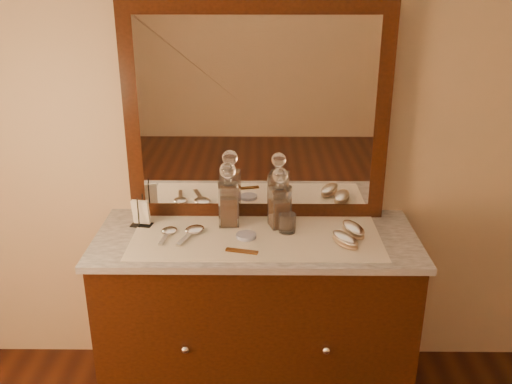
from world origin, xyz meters
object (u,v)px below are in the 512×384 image
Objects in this scene: dresser_cabinet at (256,319)px; decanter_right at (280,204)px; mirror_frame at (257,113)px; decanter_left at (228,201)px; brush_far at (353,230)px; hand_mirror_inner at (193,231)px; comb at (242,251)px; brush_near at (345,240)px; hand_mirror_outer at (168,232)px; pin_dish at (246,236)px; napkin_rack at (141,214)px.

decanter_right is at bearing 42.27° from dresser_cabinet.
mirror_frame reaches higher than decanter_left.
decanter_right reaches higher than dresser_cabinet.
dresser_cabinet is at bearing -137.73° from decanter_right.
brush_far is 0.82× the size of hand_mirror_inner.
hand_mirror_inner is (-0.23, 0.18, 0.00)m from comb.
brush_near reaches higher than dresser_cabinet.
brush_far reaches higher than hand_mirror_outer.
brush_near reaches higher than hand_mirror_inner.
brush_far is (0.48, 0.04, 0.02)m from pin_dish.
dresser_cabinet is 0.60m from hand_mirror_outer.
dresser_cabinet is 0.48m from comb.
hand_mirror_inner is at bearing -147.78° from decanter_left.
dresser_cabinet is at bearing 28.79° from pin_dish.
napkin_rack reaches higher than dresser_cabinet.
pin_dish is 0.51m from napkin_rack.
hand_mirror_outer reaches higher than comb.
mirror_frame is 0.42m from decanter_left.
mirror_frame is 0.70m from brush_near.
comb is at bearing -122.47° from decanter_right.
mirror_frame is 0.56m from pin_dish.
brush_near is at bearing -13.22° from dresser_cabinet.
mirror_frame is at bearing 45.14° from decanter_left.
decanter_right is (0.11, -0.15, -0.39)m from mirror_frame.
brush_far is at bearing -0.47° from hand_mirror_inner.
pin_dish is 0.50× the size of brush_near.
hand_mirror_inner reaches higher than hand_mirror_outer.
napkin_rack is at bearing 168.99° from dresser_cabinet.
brush_near is 0.80× the size of hand_mirror_inner.
decanter_right is 1.53× the size of hand_mirror_outer.
mirror_frame is 6.45× the size of hand_mirror_outer.
dresser_cabinet is 0.64m from brush_far.
hand_mirror_outer is at bearing -175.80° from hand_mirror_inner.
brush_near is 0.11m from brush_far.
pin_dish is 0.35m from hand_mirror_outer.
brush_near is 0.98× the size of brush_far.
mirror_frame reaches higher than dresser_cabinet.
comb is at bearing -27.05° from hand_mirror_outer.
napkin_rack is at bearing 145.58° from hand_mirror_outer.
decanter_right is (0.23, -0.02, -0.01)m from decanter_left.
comb is at bearing -75.84° from decanter_left.
decanter_left is at bearing -134.86° from mirror_frame.
decanter_left reaches higher than dresser_cabinet.
decanter_left is at bearing 158.14° from brush_near.
mirror_frame is at bearing 80.69° from pin_dish.
comb is at bearing -170.68° from brush_near.
hand_mirror_outer is (-0.50, -0.09, -0.10)m from decanter_right.
decanter_right reaches higher than comb.
mirror_frame reaches higher than napkin_rack.
decanter_right is 0.52m from hand_mirror_outer.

